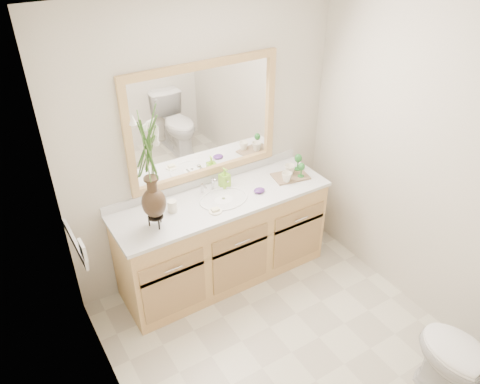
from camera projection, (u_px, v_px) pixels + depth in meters
floor at (292, 352)px, 3.54m from camera, size 2.60×2.60×0.00m
ceiling at (321, 25)px, 2.24m from camera, size 2.40×2.60×0.02m
wall_back at (204, 144)px, 3.82m from camera, size 2.40×0.02×2.40m
wall_left at (115, 301)px, 2.36m from camera, size 0.02×2.60×2.40m
wall_right at (433, 173)px, 3.42m from camera, size 0.02×2.60×2.40m
vanity at (223, 239)px, 4.05m from camera, size 1.80×0.55×0.80m
counter at (222, 200)px, 3.82m from camera, size 1.84×0.57×0.03m
sink at (224, 205)px, 3.83m from camera, size 0.38×0.34×0.23m
mirror at (204, 122)px, 3.69m from camera, size 1.32×0.04×0.97m
switch_plate at (83, 250)px, 3.03m from camera, size 0.02×0.12×0.12m
toilet at (469, 368)px, 2.99m from camera, size 0.42×0.75×0.74m
flower_vase at (148, 156)px, 3.18m from camera, size 0.21×0.21×0.87m
tumbler at (172, 206)px, 3.63m from camera, size 0.07×0.07×0.10m
soap_dish at (215, 211)px, 3.64m from camera, size 0.10×0.10×0.03m
soap_bottle at (224, 178)px, 3.93m from camera, size 0.08×0.08×0.16m
purple_dish at (259, 190)px, 3.88m from camera, size 0.12×0.11×0.03m
tray at (290, 176)px, 4.09m from camera, size 0.33×0.25×0.02m
mug_left at (287, 177)px, 3.98m from camera, size 0.11×0.11×0.09m
mug_right at (290, 169)px, 4.08m from camera, size 0.13×0.13×0.10m
goblet_front at (301, 167)px, 4.03m from camera, size 0.06×0.06×0.13m
goblet_back at (298, 159)px, 4.13m from camera, size 0.07×0.07×0.15m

